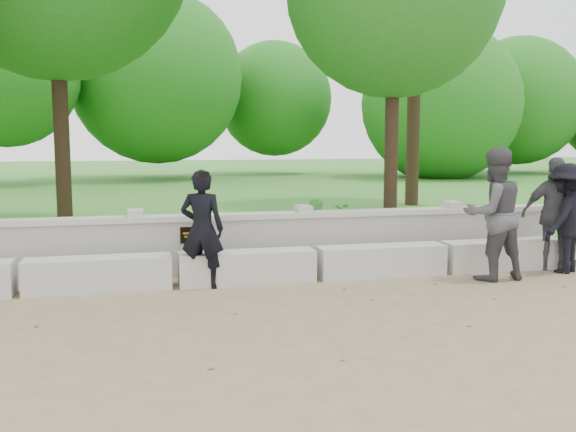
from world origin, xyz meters
name	(u,v)px	position (x,y,z in m)	size (l,w,h in m)	color
ground	(186,326)	(0.00, 0.00, 0.00)	(80.00, 80.00, 0.00)	#8F7757
lawn	(151,198)	(0.00, 14.00, 0.12)	(40.00, 22.00, 0.25)	#2C6F1D
concrete_bench	(175,270)	(0.00, 1.90, 0.22)	(11.90, 0.45, 0.45)	beige
parapet_wall	(171,245)	(0.00, 2.60, 0.46)	(12.50, 0.35, 0.90)	#B7B5AD
man_main	(202,229)	(0.37, 1.77, 0.80)	(0.68, 0.63, 1.61)	black
visitor_left	(493,214)	(4.45, 1.31, 0.95)	(0.96, 0.77, 1.89)	#434348
visitor_mid	(566,218)	(5.80, 1.51, 0.82)	(1.23, 1.06, 1.65)	black
visitor_right	(556,214)	(5.75, 1.69, 0.87)	(1.10, 0.75, 1.74)	#46474C
shrub_a	(26,236)	(-2.14, 3.52, 0.54)	(0.31, 0.21, 0.59)	green
shrub_b	(317,216)	(2.80, 4.64, 0.57)	(0.35, 0.28, 0.64)	green
shrub_c	(350,222)	(3.18, 3.82, 0.55)	(0.53, 0.46, 0.59)	green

